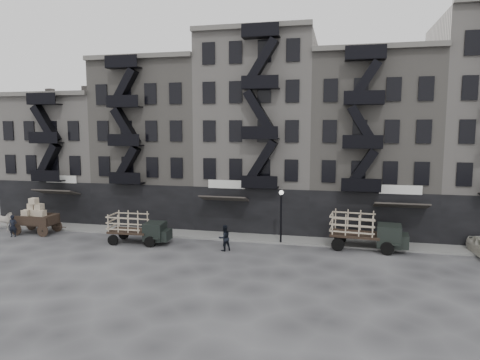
% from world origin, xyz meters
% --- Properties ---
extents(ground, '(140.00, 140.00, 0.00)m').
position_xyz_m(ground, '(0.00, 0.00, 0.00)').
color(ground, '#38383A').
rests_on(ground, ground).
extents(sidewalk, '(55.00, 2.50, 0.15)m').
position_xyz_m(sidewalk, '(0.00, 3.75, 0.07)').
color(sidewalk, slate).
rests_on(sidewalk, ground).
extents(building_west, '(10.00, 11.35, 13.20)m').
position_xyz_m(building_west, '(-20.00, 9.83, 6.00)').
color(building_west, '#9E9891').
rests_on(building_west, ground).
extents(building_midwest, '(10.00, 11.35, 16.20)m').
position_xyz_m(building_midwest, '(-10.00, 9.83, 7.50)').
color(building_midwest, slate).
rests_on(building_midwest, ground).
extents(building_center, '(10.00, 11.35, 18.20)m').
position_xyz_m(building_center, '(-0.00, 9.82, 8.50)').
color(building_center, '#9E9891').
rests_on(building_center, ground).
extents(building_mideast, '(10.00, 11.35, 16.20)m').
position_xyz_m(building_mideast, '(10.00, 9.83, 7.50)').
color(building_mideast, slate).
rests_on(building_mideast, ground).
extents(lamp_post, '(0.36, 0.36, 4.28)m').
position_xyz_m(lamp_post, '(3.00, 2.60, 2.78)').
color(lamp_post, black).
rests_on(lamp_post, ground).
extents(horse, '(2.23, 1.38, 1.75)m').
position_xyz_m(horse, '(-21.57, 1.32, 0.88)').
color(horse, beige).
rests_on(horse, ground).
extents(wagon, '(3.63, 1.97, 3.07)m').
position_xyz_m(wagon, '(-18.10, 1.22, 1.75)').
color(wagon, black).
rests_on(wagon, ground).
extents(stake_truck_west, '(4.90, 2.18, 2.42)m').
position_xyz_m(stake_truck_west, '(-8.01, 0.31, 1.38)').
color(stake_truck_west, black).
rests_on(stake_truck_west, ground).
extents(stake_truck_east, '(5.72, 2.73, 2.79)m').
position_xyz_m(stake_truck_east, '(9.40, 2.59, 1.59)').
color(stake_truck_east, black).
rests_on(stake_truck_east, ground).
extents(pedestrian_west, '(0.77, 0.61, 1.84)m').
position_xyz_m(pedestrian_west, '(-19.12, -0.24, 0.92)').
color(pedestrian_west, black).
rests_on(pedestrian_west, ground).
extents(pedestrian_mid, '(1.19, 1.18, 1.94)m').
position_xyz_m(pedestrian_mid, '(-0.83, -0.12, 0.97)').
color(pedestrian_mid, black).
rests_on(pedestrian_mid, ground).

